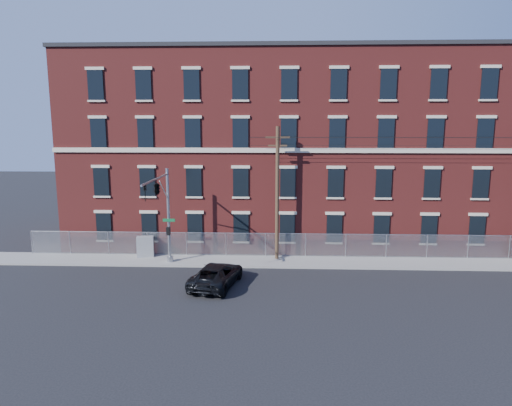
{
  "coord_description": "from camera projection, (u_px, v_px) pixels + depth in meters",
  "views": [
    {
      "loc": [
        1.73,
        -27.89,
        10.25
      ],
      "look_at": [
        0.47,
        4.0,
        4.71
      ],
      "focal_mm": 31.78,
      "sensor_mm": 36.0,
      "label": 1
    }
  ],
  "objects": [
    {
      "name": "ground",
      "position": [
        246.0,
        285.0,
        29.27
      ],
      "size": [
        140.0,
        140.0,
        0.0
      ],
      "primitive_type": "plane",
      "color": "black",
      "rests_on": "ground"
    },
    {
      "name": "sidewalk",
      "position": [
        411.0,
        263.0,
        33.72
      ],
      "size": [
        65.0,
        3.0,
        0.12
      ],
      "primitive_type": "cube",
      "color": "gray",
      "rests_on": "ground"
    },
    {
      "name": "mill_building",
      "position": [
        387.0,
        148.0,
        41.13
      ],
      "size": [
        55.3,
        14.32,
        16.3
      ],
      "color": "maroon",
      "rests_on": "ground"
    },
    {
      "name": "chain_link_fence",
      "position": [
        407.0,
        246.0,
        34.83
      ],
      "size": [
        59.06,
        0.06,
        1.85
      ],
      "color": "#A5A8AD",
      "rests_on": "ground"
    },
    {
      "name": "traffic_signal_mast",
      "position": [
        160.0,
        197.0,
        30.73
      ],
      "size": [
        0.9,
        6.75,
        7.0
      ],
      "color": "#9EA0A5",
      "rests_on": "ground"
    },
    {
      "name": "utility_pole_near",
      "position": [
        277.0,
        191.0,
        33.8
      ],
      "size": [
        1.8,
        0.28,
        10.0
      ],
      "color": "#403120",
      "rests_on": "ground"
    },
    {
      "name": "pickup_truck",
      "position": [
        216.0,
        275.0,
        29.05
      ],
      "size": [
        3.45,
        5.63,
        1.46
      ],
      "primitive_type": "imported",
      "rotation": [
        0.0,
        0.0,
        2.93
      ],
      "color": "black",
      "rests_on": "ground"
    },
    {
      "name": "utility_cabinet",
      "position": [
        145.0,
        247.0,
        35.1
      ],
      "size": [
        1.36,
        0.86,
        1.59
      ],
      "primitive_type": "cube",
      "rotation": [
        0.0,
        0.0,
        0.18
      ],
      "color": "gray",
      "rests_on": "sidewalk"
    }
  ]
}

